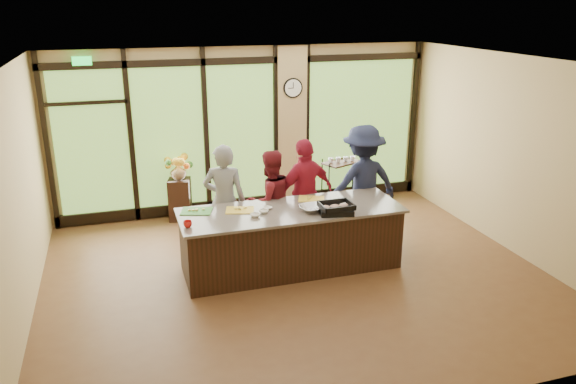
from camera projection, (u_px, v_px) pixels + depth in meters
floor at (297, 276)px, 8.04m from camera, size 7.00×7.00×0.00m
ceiling at (298, 63)px, 7.07m from camera, size 7.00×7.00×0.00m
back_wall at (246, 130)px, 10.27m from camera, size 7.00×0.00×7.00m
left_wall at (14, 203)px, 6.57m from camera, size 0.00×6.00×6.00m
right_wall at (516, 156)px, 8.54m from camera, size 0.00×6.00×6.00m
window_wall at (256, 136)px, 10.31m from camera, size 6.90×0.12×3.00m
island_base at (291, 240)px, 8.17m from camera, size 3.10×1.00×0.88m
countertop at (291, 210)px, 8.02m from camera, size 3.20×1.10×0.04m
wall_clock at (293, 88)px, 10.15m from camera, size 0.36×0.04×0.36m
cook_left at (225, 201)px, 8.45m from camera, size 0.74×0.60×1.76m
cook_midleft at (270, 202)px, 8.64m from camera, size 0.91×0.78×1.62m
cook_midright at (305, 194)px, 8.80m from camera, size 1.11×0.73×1.75m
cook_right at (362, 183)px, 9.08m from camera, size 1.27×0.78×1.90m
roasting_pan at (336, 210)px, 7.85m from camera, size 0.53×0.45×0.08m
mixing_bowl at (312, 209)px, 7.92m from camera, size 0.38×0.38×0.08m
cutting_board_left at (197, 211)px, 7.93m from camera, size 0.50×0.43×0.01m
cutting_board_center at (240, 210)px, 7.96m from camera, size 0.46×0.39×0.01m
cutting_board_right at (311, 199)px, 8.42m from camera, size 0.46×0.41×0.01m
prep_bowl_near at (255, 215)px, 7.72m from camera, size 0.17×0.17×0.04m
prep_bowl_mid at (264, 212)px, 7.87m from camera, size 0.17×0.17×0.04m
prep_bowl_far at (267, 208)px, 8.01m from camera, size 0.16×0.16×0.03m
red_ramekin at (188, 224)px, 7.36m from camera, size 0.13×0.13×0.09m
flower_stand at (180, 199)px, 10.04m from camera, size 0.46×0.46×0.75m
flower_vase at (178, 171)px, 9.87m from camera, size 0.36×0.36×0.30m
bar_cart at (341, 177)px, 10.67m from camera, size 0.80×0.64×0.96m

